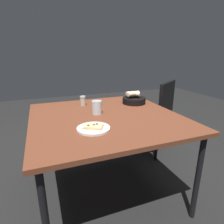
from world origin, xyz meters
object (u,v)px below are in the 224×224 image
at_px(bread_basket, 134,99).
at_px(pizza_plate, 93,128).
at_px(beer_glass, 97,108).
at_px(pepper_shaker, 83,101).
at_px(dining_table, 106,121).
at_px(chair_near, 156,113).

bearing_deg(bread_basket, pizza_plate, 42.08).
xyz_separation_m(beer_glass, pepper_shaker, (0.05, -0.30, -0.01)).
distance_m(bread_basket, beer_glass, 0.48).
bearing_deg(pepper_shaker, dining_table, 106.02).
xyz_separation_m(dining_table, beer_glass, (0.05, -0.06, 0.10)).
xyz_separation_m(pizza_plate, bread_basket, (-0.55, -0.50, 0.03)).
relative_size(dining_table, pepper_shaker, 12.72).
bearing_deg(chair_near, dining_table, 29.70).
xyz_separation_m(bread_basket, chair_near, (-0.41, -0.20, -0.26)).
bearing_deg(beer_glass, dining_table, 128.88).
distance_m(beer_glass, chair_near, 0.98).
distance_m(dining_table, bread_basket, 0.47).
bearing_deg(pepper_shaker, pizza_plate, 83.92).
relative_size(dining_table, bread_basket, 5.07).
relative_size(dining_table, chair_near, 1.30).
distance_m(beer_glass, pepper_shaker, 0.30).
height_order(dining_table, pepper_shaker, pepper_shaker).
height_order(bread_basket, beer_glass, bread_basket).
bearing_deg(chair_near, bread_basket, 25.75).
height_order(pepper_shaker, chair_near, chair_near).
xyz_separation_m(pizza_plate, chair_near, (-0.97, -0.70, -0.23)).
relative_size(pepper_shaker, chair_near, 0.10).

